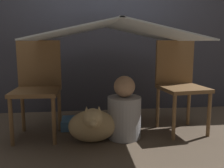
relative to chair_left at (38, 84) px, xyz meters
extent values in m
plane|color=brown|center=(0.72, -0.16, -0.52)|extent=(8.80, 8.80, 0.00)
cube|color=#3D3D47|center=(0.72, 0.85, 0.73)|extent=(7.00, 0.05, 2.50)
cylinder|color=brown|center=(-0.20, -0.26, -0.30)|extent=(0.04, 0.04, 0.44)
cylinder|color=brown|center=(0.18, -0.27, -0.30)|extent=(0.04, 0.04, 0.44)
cylinder|color=brown|center=(-0.18, 0.11, -0.30)|extent=(0.04, 0.04, 0.44)
cylinder|color=brown|center=(0.19, 0.10, -0.30)|extent=(0.04, 0.04, 0.44)
cube|color=brown|center=(0.00, -0.08, -0.06)|extent=(0.44, 0.44, 0.04)
cube|color=brown|center=(0.00, 0.12, 0.19)|extent=(0.43, 0.05, 0.46)
cylinder|color=brown|center=(1.28, -0.29, -0.30)|extent=(0.04, 0.04, 0.44)
cylinder|color=brown|center=(1.65, -0.24, -0.30)|extent=(0.04, 0.04, 0.44)
cylinder|color=brown|center=(1.24, 0.08, -0.30)|extent=(0.04, 0.04, 0.44)
cylinder|color=brown|center=(1.61, 0.13, -0.30)|extent=(0.04, 0.04, 0.44)
cube|color=brown|center=(1.44, -0.08, -0.06)|extent=(0.48, 0.48, 0.04)
cube|color=brown|center=(1.42, 0.12, 0.19)|extent=(0.43, 0.08, 0.46)
cube|color=silver|center=(0.36, -0.08, 0.50)|extent=(0.73, 1.26, 0.17)
cube|color=silver|center=(1.08, -0.08, 0.50)|extent=(0.73, 1.26, 0.17)
cube|color=silver|center=(0.72, -0.08, 0.58)|extent=(0.04, 1.26, 0.01)
cylinder|color=#B2B2B7|center=(0.83, -0.17, -0.32)|extent=(0.32, 0.32, 0.40)
sphere|color=tan|center=(0.83, -0.17, -0.01)|extent=(0.20, 0.20, 0.20)
ellipsoid|color=tan|center=(0.52, -0.25, -0.37)|extent=(0.44, 0.22, 0.30)
sphere|color=tan|center=(0.52, -0.41, -0.24)|extent=(0.17, 0.17, 0.17)
ellipsoid|color=tan|center=(0.52, -0.49, -0.26)|extent=(0.07, 0.09, 0.06)
cone|color=tan|center=(0.47, -0.41, -0.17)|extent=(0.06, 0.06, 0.08)
cone|color=tan|center=(0.57, -0.41, -0.17)|extent=(0.06, 0.06, 0.08)
cube|color=#4C7FB2|center=(0.37, 0.16, -0.47)|extent=(0.34, 0.27, 0.10)
camera|label=1|loc=(0.45, -2.46, 0.40)|focal=40.00mm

